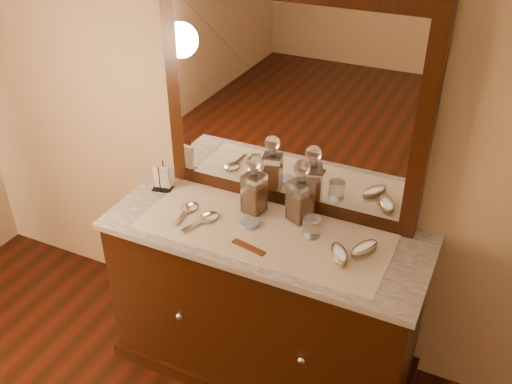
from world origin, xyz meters
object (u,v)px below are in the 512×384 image
at_px(hand_mirror_inner, 206,218).
at_px(decanter_left, 254,190).
at_px(brush_near, 339,255).
at_px(decanter_right, 300,197).
at_px(comb, 249,247).
at_px(napkin_rack, 162,179).
at_px(hand_mirror_outer, 188,209).
at_px(mirror_frame, 291,104).
at_px(pin_dish, 249,223).
at_px(dresser_cabinet, 265,303).
at_px(brush_far, 364,249).

bearing_deg(hand_mirror_inner, decanter_left, 44.49).
relative_size(brush_near, hand_mirror_inner, 0.74).
bearing_deg(brush_near, decanter_right, 142.00).
distance_m(comb, napkin_rack, 0.64).
relative_size(decanter_right, hand_mirror_outer, 1.52).
height_order(decanter_right, hand_mirror_inner, decanter_right).
bearing_deg(hand_mirror_outer, mirror_frame, 35.05).
bearing_deg(pin_dish, napkin_rack, 169.98).
distance_m(pin_dish, decanter_right, 0.25).
xyz_separation_m(dresser_cabinet, decanter_left, (-0.11, 0.10, 0.56)).
distance_m(napkin_rack, decanter_left, 0.49).
bearing_deg(comb, decanter_left, 122.73).
xyz_separation_m(dresser_cabinet, decanter_right, (0.11, 0.13, 0.56)).
xyz_separation_m(comb, decanter_left, (-0.10, 0.26, 0.11)).
bearing_deg(pin_dish, hand_mirror_inner, -164.90).
bearing_deg(comb, hand_mirror_outer, 172.22).
relative_size(decanter_right, brush_near, 1.91).
relative_size(comb, decanter_right, 0.53).
bearing_deg(decanter_left, brush_near, -19.95).
height_order(napkin_rack, hand_mirror_inner, napkin_rack).
bearing_deg(decanter_left, napkin_rack, -178.01).
height_order(mirror_frame, comb, mirror_frame).
xyz_separation_m(comb, hand_mirror_outer, (-0.38, 0.13, 0.00)).
bearing_deg(hand_mirror_outer, dresser_cabinet, 3.57).
height_order(mirror_frame, decanter_right, mirror_frame).
height_order(napkin_rack, decanter_left, decanter_left).
xyz_separation_m(dresser_cabinet, brush_far, (0.44, 0.02, 0.46)).
xyz_separation_m(pin_dish, comb, (0.07, -0.15, -0.00)).
distance_m(mirror_frame, brush_near, 0.67).
relative_size(hand_mirror_outer, hand_mirror_inner, 0.94).
relative_size(dresser_cabinet, brush_far, 8.75).
height_order(mirror_frame, napkin_rack, mirror_frame).
bearing_deg(brush_far, dresser_cabinet, -177.74).
relative_size(mirror_frame, decanter_left, 4.09).
height_order(brush_near, hand_mirror_inner, brush_near).
xyz_separation_m(decanter_right, brush_far, (0.33, -0.11, -0.10)).
relative_size(decanter_left, hand_mirror_outer, 1.47).
height_order(dresser_cabinet, napkin_rack, napkin_rack).
bearing_deg(pin_dish, dresser_cabinet, 2.41).
bearing_deg(brush_near, dresser_cabinet, 169.91).
height_order(pin_dish, hand_mirror_inner, hand_mirror_inner).
xyz_separation_m(napkin_rack, brush_near, (0.95, -0.15, -0.03)).
bearing_deg(brush_far, comb, -158.51).
height_order(mirror_frame, hand_mirror_inner, mirror_frame).
relative_size(comb, hand_mirror_outer, 0.80).
bearing_deg(napkin_rack, comb, -22.68).
bearing_deg(mirror_frame, comb, -90.93).
bearing_deg(decanter_right, hand_mirror_outer, -162.30).
xyz_separation_m(decanter_left, hand_mirror_inner, (-0.16, -0.16, -0.10)).
bearing_deg(decanter_right, comb, -111.20).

